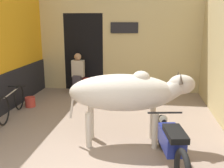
% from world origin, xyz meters
% --- Properties ---
extents(wall_back_with_doorway, '(5.03, 0.93, 3.48)m').
position_xyz_m(wall_back_with_doorway, '(-0.46, 5.57, 1.53)').
color(wall_back_with_doorway, '#D1BC84').
rests_on(wall_back_with_doorway, ground_plane).
extents(cow, '(2.27, 0.89, 1.36)m').
position_xyz_m(cow, '(0.56, 1.61, 0.96)').
color(cow, beige).
rests_on(cow, ground_plane).
extents(motorcycle_near, '(0.58, 1.84, 0.74)m').
position_xyz_m(motorcycle_near, '(1.31, 0.87, 0.41)').
color(motorcycle_near, black).
rests_on(motorcycle_near, ground_plane).
extents(bicycle, '(0.44, 1.64, 0.65)m').
position_xyz_m(bicycle, '(-2.22, 2.62, 0.33)').
color(bicycle, black).
rests_on(bicycle, ground_plane).
extents(shopkeeper_seated, '(0.37, 0.34, 1.24)m').
position_xyz_m(shopkeeper_seated, '(-1.22, 4.86, 0.66)').
color(shopkeeper_seated, '#3D3842').
rests_on(shopkeeper_seated, ground_plane).
extents(plastic_stool, '(0.28, 0.28, 0.46)m').
position_xyz_m(plastic_stool, '(-0.95, 4.90, 0.24)').
color(plastic_stool, red).
rests_on(plastic_stool, ground_plane).
extents(bucket, '(0.26, 0.26, 0.26)m').
position_xyz_m(bucket, '(-2.12, 3.35, 0.13)').
color(bucket, '#C63D33').
rests_on(bucket, ground_plane).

